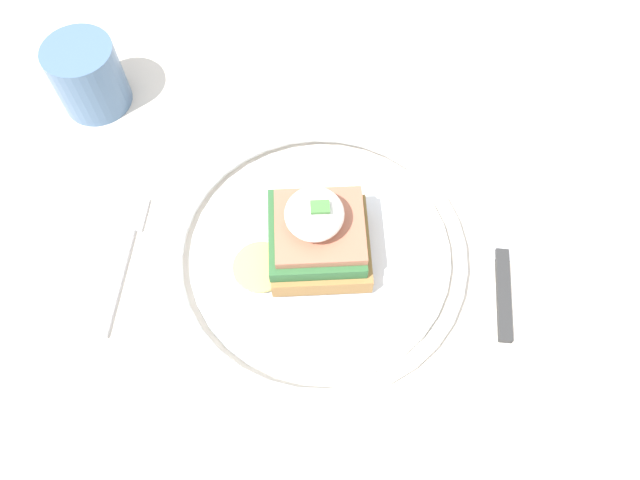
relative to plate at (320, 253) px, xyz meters
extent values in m
plane|color=#B2ADA3|center=(0.02, -0.03, -0.75)|extent=(6.00, 6.00, 0.00)
cube|color=beige|center=(0.02, -0.03, -0.02)|extent=(1.08, 0.76, 0.03)
cylinder|color=beige|center=(-0.46, 0.29, -0.39)|extent=(0.06, 0.06, 0.71)
cylinder|color=beige|center=(0.50, 0.29, -0.39)|extent=(0.06, 0.06, 0.71)
cylinder|color=silver|center=(0.00, 0.00, 0.00)|extent=(0.25, 0.25, 0.01)
torus|color=white|center=(0.00, 0.00, 0.00)|extent=(0.28, 0.28, 0.01)
cube|color=#9E703D|center=(0.00, 0.00, 0.02)|extent=(0.09, 0.09, 0.02)
cube|color=#2D6033|center=(0.00, 0.00, 0.04)|extent=(0.09, 0.09, 0.01)
cube|color=#AD664C|center=(0.00, 0.00, 0.05)|extent=(0.08, 0.07, 0.01)
ellipsoid|color=white|center=(0.00, 0.00, 0.07)|extent=(0.05, 0.05, 0.03)
cylinder|color=#EAD166|center=(-0.06, -0.02, 0.01)|extent=(0.05, 0.05, 0.00)
cube|color=#47843D|center=(0.00, 0.00, 0.09)|extent=(0.02, 0.01, 0.00)
cube|color=silver|center=(-0.19, -0.02, -0.01)|extent=(0.02, 0.11, 0.00)
cube|color=silver|center=(-0.18, 0.05, -0.01)|extent=(0.03, 0.04, 0.00)
cube|color=#2D2D2D|center=(0.17, -0.05, 0.00)|extent=(0.02, 0.09, 0.01)
cube|color=silver|center=(0.18, 0.04, -0.01)|extent=(0.03, 0.11, 0.00)
cylinder|color=slate|center=(-0.23, 0.20, 0.03)|extent=(0.07, 0.07, 0.08)
cylinder|color=gold|center=(-0.23, 0.20, 0.06)|extent=(0.06, 0.06, 0.00)
camera|label=1|loc=(-0.01, -0.26, 0.53)|focal=35.00mm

